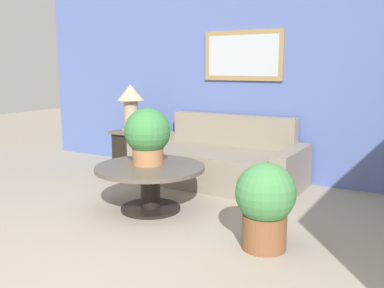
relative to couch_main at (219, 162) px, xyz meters
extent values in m
cube|color=#5166A8|center=(0.59, 0.54, 1.03)|extent=(7.81, 0.06, 2.60)
cube|color=#997A4C|center=(0.07, 0.49, 1.31)|extent=(1.08, 0.03, 0.63)
cube|color=#B2BCC6|center=(0.07, 0.48, 1.31)|extent=(0.96, 0.01, 0.51)
cube|color=gray|center=(0.00, -0.04, -0.05)|extent=(1.69, 0.98, 0.42)
cube|color=gray|center=(0.00, 0.37, 0.36)|extent=(1.69, 0.16, 0.40)
cube|color=gray|center=(-0.94, -0.04, 0.00)|extent=(0.18, 0.98, 0.52)
cube|color=gray|center=(0.94, -0.04, 0.00)|extent=(0.18, 0.98, 0.52)
cylinder|color=black|center=(-0.13, -1.27, -0.25)|extent=(0.60, 0.60, 0.03)
cylinder|color=black|center=(-0.13, -1.27, -0.04)|extent=(0.20, 0.20, 0.39)
cylinder|color=brown|center=(-0.13, -1.27, 0.17)|extent=(1.10, 1.10, 0.04)
cube|color=black|center=(-1.30, -0.10, 0.01)|extent=(0.38, 0.38, 0.54)
cube|color=brown|center=(-1.30, -0.10, 0.29)|extent=(0.45, 0.45, 0.03)
cylinder|color=tan|center=(-1.30, -0.10, 0.32)|extent=(0.27, 0.27, 0.02)
cylinder|color=tan|center=(-1.30, -0.10, 0.53)|extent=(0.19, 0.19, 0.39)
cone|color=tan|center=(-1.30, -0.10, 0.83)|extent=(0.36, 0.36, 0.21)
cylinder|color=#9E6B42|center=(-0.18, -1.23, 0.28)|extent=(0.31, 0.31, 0.17)
sphere|color=#387A3D|center=(-0.18, -1.23, 0.53)|extent=(0.46, 0.46, 0.46)
cylinder|color=brown|center=(1.21, -1.57, -0.13)|extent=(0.35, 0.35, 0.28)
sphere|color=#428447|center=(1.21, -1.57, 0.19)|extent=(0.48, 0.48, 0.48)
camera|label=1|loc=(2.35, -4.63, 1.16)|focal=40.00mm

